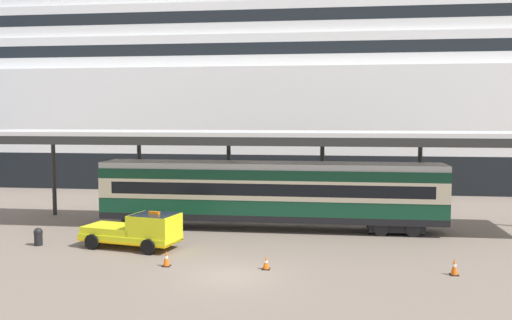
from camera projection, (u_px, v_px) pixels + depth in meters
The scene contains 9 objects.
ground_plane at pixel (230, 276), 24.35m from camera, with size 400.00×400.00×0.00m, color #716358.
cruise_ship at pixel (329, 60), 62.84m from camera, with size 174.72×28.55×38.68m.
platform_canopy at pixel (271, 136), 34.26m from camera, with size 37.20×5.63×5.98m.
train_carriage at pixel (270, 192), 34.09m from camera, with size 20.77×2.81×4.11m.
service_truck at pixel (139, 230), 29.25m from camera, with size 5.51×3.06×2.02m.
traffic_cone_near at pixel (166, 259), 25.85m from camera, with size 0.36×0.36×0.73m.
traffic_cone_mid at pixel (266, 263), 25.34m from camera, with size 0.36×0.36×0.62m.
traffic_cone_far at pixel (454, 267), 24.41m from camera, with size 0.36×0.36×0.76m.
quay_bollard at pixel (38, 236), 29.98m from camera, with size 0.48×0.48×0.96m.
Camera 1 is at (4.28, -23.50, 7.00)m, focal length 39.24 mm.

